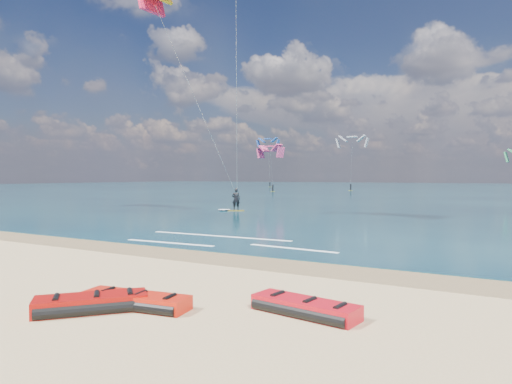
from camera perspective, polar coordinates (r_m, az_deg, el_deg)
ground at (r=52.99m, az=15.55°, el=-1.46°), size 320.00×320.00×0.00m
wet_sand_strip at (r=19.34m, az=-11.70°, el=-7.37°), size 320.00×2.40×0.01m
sea at (r=116.11m, az=23.07°, el=0.31°), size 320.00×200.00×0.04m
packed_kite_left at (r=11.61m, az=-14.81°, el=-13.76°), size 3.02×1.48×0.39m
packed_kite_mid at (r=10.74m, az=6.14°, el=-15.01°), size 2.85×1.50×0.41m
packed_kite_right at (r=11.59m, az=-19.91°, el=-13.83°), size 2.73×2.82×0.44m
kitesurfer_main at (r=36.96m, az=-5.03°, el=12.86°), size 9.80×10.70×19.76m
shoreline_foam at (r=22.06m, az=-4.33°, el=-6.07°), size 11.20×3.62×0.01m
distant_kites at (r=93.64m, az=16.76°, el=3.40°), size 92.48×36.85×13.35m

